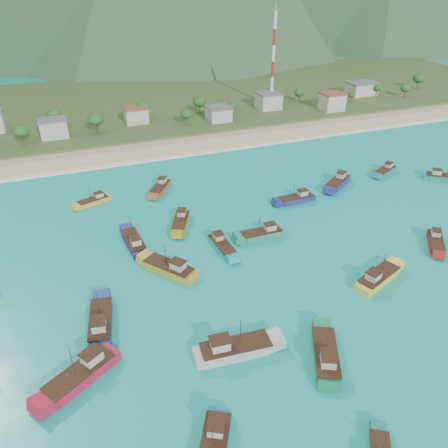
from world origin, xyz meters
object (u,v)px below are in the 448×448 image
object	(u,v)px
radio_tower	(273,61)
boat_15	(181,222)
boat_7	(296,199)
boat_8	(160,188)
boat_1	(443,178)
boat_18	(94,201)
boat_17	(262,234)
boat_25	(101,324)
boat_4	(378,278)
boat_10	(170,269)
boat_3	(338,183)
boat_22	(234,350)
boat_6	(385,171)
boat_11	(325,357)
boat_27	(82,375)
boat_0	(134,243)
boat_26	(222,246)
boat_24	(435,242)

from	to	relation	value
radio_tower	boat_15	world-z (taller)	radio_tower
boat_7	boat_8	world-z (taller)	boat_7
boat_1	boat_18	size ratio (longest dim) A/B	1.12
boat_17	boat_25	size ratio (longest dim) A/B	0.85
radio_tower	boat_4	distance (m)	124.21
boat_10	boat_18	bearing A→B (deg)	69.88
boat_3	boat_25	xyz separation A→B (m)	(-71.44, -34.21, 0.07)
radio_tower	boat_22	world-z (taller)	radio_tower
boat_3	boat_6	world-z (taller)	boat_3
boat_17	boat_25	distance (m)	42.49
boat_3	boat_17	distance (m)	36.80
boat_8	boat_11	xyz separation A→B (m)	(9.58, -70.15, 0.20)
boat_6	boat_22	distance (m)	86.87
boat_22	boat_27	size ratio (longest dim) A/B	1.05
boat_18	boat_0	bearing A→B (deg)	174.05
boat_26	boat_1	bearing A→B (deg)	-174.77
boat_8	radio_tower	bearing A→B (deg)	-102.99
boat_6	boat_27	bearing A→B (deg)	91.76
boat_25	boat_27	bearing A→B (deg)	-102.44
boat_1	boat_18	xyz separation A→B (m)	(-98.36, 21.96, -0.17)
boat_15	boat_10	bearing A→B (deg)	91.94
boat_10	boat_11	xyz separation A→B (m)	(17.10, -31.76, -0.00)
boat_15	boat_27	bearing A→B (deg)	80.18
boat_1	boat_17	world-z (taller)	boat_17
boat_6	boat_24	world-z (taller)	boat_6
boat_6	boat_7	world-z (taller)	boat_7
boat_11	boat_25	world-z (taller)	boat_25
boat_4	boat_27	distance (m)	57.77
boat_0	radio_tower	bearing A→B (deg)	43.81
boat_3	boat_7	xyz separation A→B (m)	(-16.16, -4.51, -0.11)
boat_27	boat_22	bearing A→B (deg)	-131.08
boat_4	boat_25	size ratio (longest dim) A/B	0.96
boat_22	boat_0	bearing A→B (deg)	-161.64
boat_15	boat_26	bearing A→B (deg)	137.36
radio_tower	boat_3	bearing A→B (deg)	-102.13
boat_22	boat_27	bearing A→B (deg)	-93.86
boat_0	boat_15	bearing A→B (deg)	17.89
boat_6	boat_25	bearing A→B (deg)	87.40
boat_6	boat_15	distance (m)	67.61
boat_4	boat_26	size ratio (longest dim) A/B	1.17
boat_25	boat_27	distance (m)	11.16
boat_0	boat_18	distance (m)	25.16
boat_3	boat_8	bearing A→B (deg)	38.19
boat_17	boat_22	world-z (taller)	boat_22
boat_1	boat_8	xyz separation A→B (m)	(-79.85, 23.16, -0.04)
boat_1	boat_3	size ratio (longest dim) A/B	0.92
boat_4	boat_7	distance (m)	36.56
boat_0	boat_15	distance (m)	13.51
boat_18	boat_3	bearing A→B (deg)	-121.70
boat_25	radio_tower	bearing A→B (deg)	61.33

